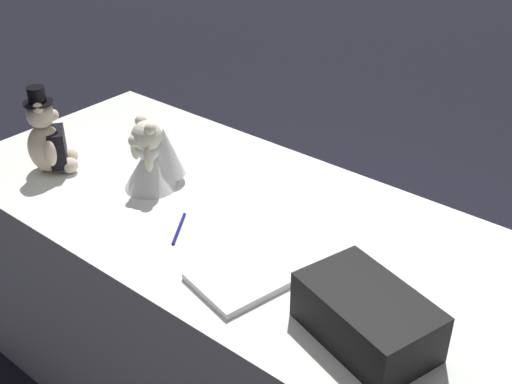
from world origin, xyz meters
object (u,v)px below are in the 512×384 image
Objects in this scene: teddy_bear_groom at (49,140)px; teddy_bear_bride at (153,158)px; gift_case_black at (367,316)px; guestbook at (250,274)px; signing_pen at (179,227)px.

teddy_bear_bride is at bearing 23.32° from teddy_bear_groom.
teddy_bear_bride reaches higher than gift_case_black.
teddy_bear_groom reaches higher than gift_case_black.
gift_case_black is 1.23× the size of guestbook.
teddy_bear_bride is at bearing 169.00° from gift_case_black.
signing_pen is at bearing 1.81° from teddy_bear_groom.
teddy_bear_groom is 0.86m from guestbook.
teddy_bear_bride is at bearing 175.43° from guestbook.
gift_case_black is 0.34m from guestbook.
signing_pen is at bearing 176.21° from gift_case_black.
gift_case_black reaches higher than guestbook.
teddy_bear_groom is at bearing -178.19° from signing_pen.
gift_case_black is (0.86, -0.17, -0.04)m from teddy_bear_bride.
guestbook is at bearing 179.58° from gift_case_black.
signing_pen is (0.23, -0.12, -0.09)m from teddy_bear_bride.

